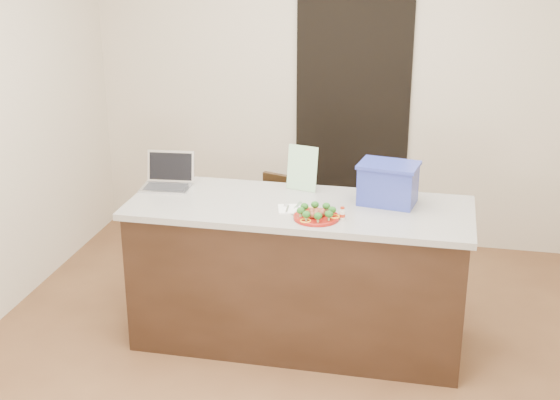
% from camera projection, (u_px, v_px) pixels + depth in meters
% --- Properties ---
extents(ground, '(4.00, 4.00, 0.00)m').
position_uv_depth(ground, '(290.00, 360.00, 4.75)').
color(ground, brown).
rests_on(ground, ground).
extents(room_shell, '(4.00, 4.00, 4.00)m').
position_uv_depth(room_shell, '(292.00, 99.00, 4.19)').
color(room_shell, white).
rests_on(room_shell, ground).
extents(doorway, '(0.90, 0.02, 2.00)m').
position_uv_depth(doorway, '(352.00, 121.00, 6.20)').
color(doorway, black).
rests_on(doorway, ground).
extents(island, '(2.06, 0.76, 0.92)m').
position_uv_depth(island, '(299.00, 274.00, 4.82)').
color(island, black).
rests_on(island, ground).
extents(plate, '(0.26, 0.26, 0.02)m').
position_uv_depth(plate, '(316.00, 217.00, 4.45)').
color(plate, maroon).
rests_on(plate, island).
extents(meatballs, '(0.11, 0.11, 0.04)m').
position_uv_depth(meatballs, '(317.00, 213.00, 4.44)').
color(meatballs, brown).
rests_on(meatballs, plate).
extents(broccoli, '(0.22, 0.22, 0.04)m').
position_uv_depth(broccoli, '(316.00, 210.00, 4.43)').
color(broccoli, '#164913').
rests_on(broccoli, plate).
extents(pepper_rings, '(0.22, 0.24, 0.01)m').
position_uv_depth(pepper_rings, '(316.00, 216.00, 4.44)').
color(pepper_rings, orange).
rests_on(pepper_rings, plate).
extents(napkin, '(0.19, 0.19, 0.01)m').
position_uv_depth(napkin, '(291.00, 209.00, 4.59)').
color(napkin, white).
rests_on(napkin, island).
extents(fork, '(0.03, 0.14, 0.00)m').
position_uv_depth(fork, '(288.00, 207.00, 4.60)').
color(fork, '#AAA9AE').
rests_on(fork, napkin).
extents(knife, '(0.03, 0.20, 0.01)m').
position_uv_depth(knife, '(296.00, 209.00, 4.56)').
color(knife, white).
rests_on(knife, napkin).
extents(yogurt_bottle, '(0.03, 0.03, 0.07)m').
position_uv_depth(yogurt_bottle, '(342.00, 214.00, 4.43)').
color(yogurt_bottle, beige).
rests_on(yogurt_bottle, island).
extents(laptop, '(0.32, 0.27, 0.22)m').
position_uv_depth(laptop, '(168.00, 177.00, 4.96)').
color(laptop, silver).
rests_on(laptop, island).
extents(leaflet, '(0.20, 0.09, 0.28)m').
position_uv_depth(leaflet, '(302.00, 168.00, 4.87)').
color(leaflet, white).
rests_on(leaflet, island).
extents(blue_box, '(0.38, 0.30, 0.25)m').
position_uv_depth(blue_box, '(388.00, 183.00, 4.64)').
color(blue_box, navy).
rests_on(blue_box, island).
extents(chair, '(0.47, 0.48, 0.84)m').
position_uv_depth(chair, '(284.00, 229.00, 5.46)').
color(chair, '#35210F').
rests_on(chair, ground).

